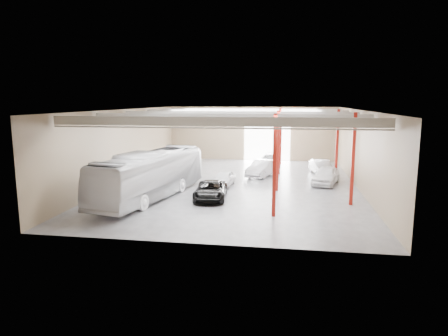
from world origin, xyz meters
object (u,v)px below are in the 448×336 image
(car_row_c, at_px, (269,160))
(car_row_b, at_px, (262,168))
(coach_bus, at_px, (151,175))
(car_row_a, at_px, (224,178))
(car_right_far, at_px, (326,175))
(car_right_near, at_px, (321,167))
(black_sedan, at_px, (211,190))

(car_row_c, bearing_deg, car_row_b, -81.84)
(coach_bus, xyz_separation_m, car_row_c, (8.77, 18.21, -1.25))
(car_row_a, height_order, car_right_far, car_right_far)
(car_row_b, relative_size, car_right_far, 1.02)
(car_row_b, bearing_deg, car_right_far, -7.63)
(car_row_c, relative_size, car_right_far, 0.91)
(coach_bus, bearing_deg, car_row_c, 74.97)
(car_row_a, xyz_separation_m, car_right_near, (9.42, 7.46, 0.08))
(black_sedan, relative_size, car_row_c, 1.14)
(car_row_a, bearing_deg, car_row_c, 78.86)
(black_sedan, xyz_separation_m, car_right_far, (9.67, 7.46, 0.13))
(coach_bus, bearing_deg, car_row_b, 62.69)
(black_sedan, bearing_deg, car_row_c, 72.97)
(car_row_a, distance_m, car_row_b, 6.20)
(car_row_a, distance_m, car_right_far, 9.69)
(coach_bus, bearing_deg, car_row_a, 57.06)
(car_row_b, height_order, car_row_c, car_row_b)
(car_row_c, bearing_deg, car_row_a, -94.50)
(black_sedan, distance_m, car_row_a, 5.21)
(car_right_near, xyz_separation_m, car_right_far, (0.00, -5.20, 0.07))
(coach_bus, distance_m, black_sedan, 5.05)
(black_sedan, distance_m, car_right_far, 12.21)
(car_row_a, bearing_deg, black_sedan, -88.06)
(black_sedan, distance_m, car_row_b, 11.05)
(coach_bus, height_order, car_right_far, coach_bus)
(car_row_c, bearing_deg, black_sedan, -90.84)
(car_row_b, bearing_deg, car_right_near, 37.59)
(car_right_near, bearing_deg, black_sedan, -138.72)
(car_row_a, bearing_deg, car_right_far, 18.09)
(car_row_a, height_order, car_row_b, car_row_b)
(car_row_a, xyz_separation_m, car_right_far, (9.42, 2.26, 0.15))
(black_sedan, relative_size, car_row_b, 1.02)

